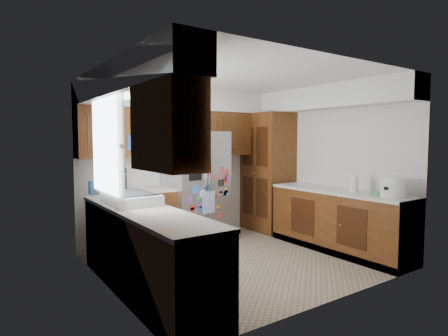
{
  "coord_description": "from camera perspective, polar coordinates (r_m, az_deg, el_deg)",
  "views": [
    {
      "loc": [
        -3.04,
        -4.07,
        1.66
      ],
      "look_at": [
        -0.02,
        0.35,
        1.26
      ],
      "focal_mm": 30.0,
      "sensor_mm": 36.0,
      "label": 1
    }
  ],
  "objects": [
    {
      "name": "bridge_cabinet",
      "position": [
        6.29,
        -5.45,
        7.1
      ],
      "size": [
        0.96,
        0.34,
        0.35
      ],
      "primitive_type": "cube",
      "color": "#44230D",
      "rests_on": "fridge"
    },
    {
      "name": "pantry",
      "position": [
        6.94,
        6.65,
        -0.61
      ],
      "size": [
        0.6,
        0.9,
        2.15
      ],
      "primitive_type": "cube",
      "color": "#44230D",
      "rests_on": "ground"
    },
    {
      "name": "left_counter_clutter",
      "position": [
        5.2,
        -16.33,
        -2.66
      ],
      "size": [
        0.43,
        0.93,
        0.38
      ],
      "color": "black",
      "rests_on": "left_counter_run"
    },
    {
      "name": "paper_towel",
      "position": [
        5.63,
        19.23,
        -2.28
      ],
      "size": [
        0.11,
        0.11,
        0.25
      ],
      "primitive_type": "cylinder",
      "color": "white",
      "rests_on": "right_counter_run"
    },
    {
      "name": "left_counter_run",
      "position": [
        4.59,
        -11.84,
        -11.39
      ],
      "size": [
        1.36,
        3.2,
        0.92
      ],
      "color": "#44230D",
      "rests_on": "ground"
    },
    {
      "name": "fridge",
      "position": [
        6.13,
        -4.35,
        -2.88
      ],
      "size": [
        0.9,
        0.79,
        1.8
      ],
      "color": "#AAAAB0",
      "rests_on": "ground"
    },
    {
      "name": "rice_cooker",
      "position": [
        5.34,
        24.39,
        -2.51
      ],
      "size": [
        0.33,
        0.32,
        0.28
      ],
      "color": "white",
      "rests_on": "right_counter_run"
    },
    {
      "name": "fridge_top_items",
      "position": [
        6.22,
        -6.21,
        9.92
      ],
      "size": [
        0.89,
        0.34,
        0.29
      ],
      "color": "#121CBA",
      "rests_on": "bridge_cabinet"
    },
    {
      "name": "room_shell",
      "position": [
        5.32,
        -0.85,
        6.0
      ],
      "size": [
        3.64,
        3.24,
        2.52
      ],
      "color": "silver",
      "rests_on": "ground"
    },
    {
      "name": "floor",
      "position": [
        5.34,
        2.37,
        -13.86
      ],
      "size": [
        3.6,
        3.6,
        0.0
      ],
      "primitive_type": "plane",
      "color": "tan",
      "rests_on": "ground"
    },
    {
      "name": "right_counter_run",
      "position": [
        5.92,
        17.07,
        -8.02
      ],
      "size": [
        0.63,
        2.25,
        0.92
      ],
      "color": "#44230D",
      "rests_on": "ground"
    },
    {
      "name": "sink_assembly",
      "position": [
        4.49,
        -13.93,
        -4.49
      ],
      "size": [
        0.52,
        0.7,
        0.37
      ],
      "color": "white",
      "rests_on": "left_counter_run"
    }
  ]
}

